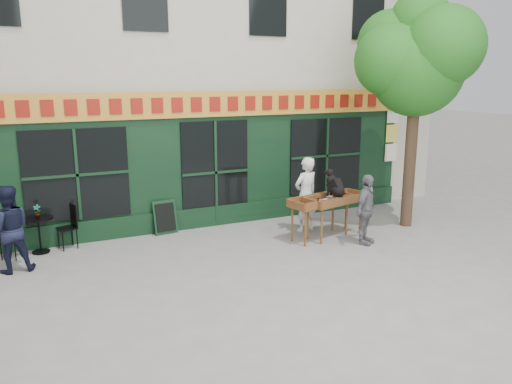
{
  "coord_description": "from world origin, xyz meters",
  "views": [
    {
      "loc": [
        -4.21,
        -8.96,
        3.62
      ],
      "look_at": [
        0.24,
        0.5,
        1.21
      ],
      "focal_mm": 35.0,
      "sensor_mm": 36.0,
      "label": 1
    }
  ],
  "objects_px": {
    "book_cart_center": "(320,204)",
    "man_right": "(366,210)",
    "man_left": "(9,229)",
    "book_cart_right": "(335,202)",
    "bistro_table": "(39,228)",
    "woman": "(306,194)",
    "dog": "(335,182)"
  },
  "relations": [
    {
      "from": "book_cart_center",
      "to": "man_right",
      "type": "distance_m",
      "value": 1.03
    },
    {
      "from": "book_cart_center",
      "to": "book_cart_right",
      "type": "height_order",
      "value": "same"
    },
    {
      "from": "book_cart_right",
      "to": "man_right",
      "type": "xyz_separation_m",
      "value": [
        0.3,
        -0.75,
        -0.04
      ]
    },
    {
      "from": "book_cart_right",
      "to": "man_right",
      "type": "distance_m",
      "value": 0.81
    },
    {
      "from": "dog",
      "to": "man_right",
      "type": "distance_m",
      "value": 0.94
    },
    {
      "from": "book_cart_right",
      "to": "man_right",
      "type": "relative_size",
      "value": 1.02
    },
    {
      "from": "dog",
      "to": "man_left",
      "type": "xyz_separation_m",
      "value": [
        -6.73,
        0.83,
        -0.45
      ]
    },
    {
      "from": "woman",
      "to": "man_right",
      "type": "bearing_deg",
      "value": 104.06
    },
    {
      "from": "man_right",
      "to": "man_left",
      "type": "relative_size",
      "value": 0.93
    },
    {
      "from": "man_right",
      "to": "bistro_table",
      "type": "xyz_separation_m",
      "value": [
        -6.54,
        2.44,
        -0.24
      ]
    },
    {
      "from": "man_left",
      "to": "bistro_table",
      "type": "bearing_deg",
      "value": -124.51
    },
    {
      "from": "woman",
      "to": "book_cart_right",
      "type": "relative_size",
      "value": 1.12
    },
    {
      "from": "book_cart_right",
      "to": "book_cart_center",
      "type": "bearing_deg",
      "value": 165.76
    },
    {
      "from": "book_cart_right",
      "to": "bistro_table",
      "type": "relative_size",
      "value": 2.11
    },
    {
      "from": "book_cart_right",
      "to": "bistro_table",
      "type": "height_order",
      "value": "book_cart_right"
    },
    {
      "from": "bistro_table",
      "to": "man_left",
      "type": "bearing_deg",
      "value": -120.51
    },
    {
      "from": "bistro_table",
      "to": "man_left",
      "type": "height_order",
      "value": "man_left"
    },
    {
      "from": "dog",
      "to": "bistro_table",
      "type": "bearing_deg",
      "value": 152.25
    },
    {
      "from": "book_cart_right",
      "to": "woman",
      "type": "bearing_deg",
      "value": 107.77
    },
    {
      "from": "book_cart_center",
      "to": "dog",
      "type": "bearing_deg",
      "value": -20.26
    },
    {
      "from": "bistro_table",
      "to": "man_left",
      "type": "relative_size",
      "value": 0.45
    },
    {
      "from": "woman",
      "to": "book_cart_right",
      "type": "bearing_deg",
      "value": 108.68
    },
    {
      "from": "book_cart_right",
      "to": "dog",
      "type": "bearing_deg",
      "value": -148.64
    },
    {
      "from": "dog",
      "to": "man_left",
      "type": "height_order",
      "value": "man_left"
    },
    {
      "from": "dog",
      "to": "woman",
      "type": "xyz_separation_m",
      "value": [
        -0.35,
        0.7,
        -0.39
      ]
    },
    {
      "from": "man_right",
      "to": "bistro_table",
      "type": "height_order",
      "value": "man_right"
    },
    {
      "from": "man_right",
      "to": "man_left",
      "type": "xyz_separation_m",
      "value": [
        -7.07,
        1.54,
        0.05
      ]
    },
    {
      "from": "bistro_table",
      "to": "man_left",
      "type": "distance_m",
      "value": 1.09
    },
    {
      "from": "man_left",
      "to": "book_cart_right",
      "type": "bearing_deg",
      "value": 169.34
    },
    {
      "from": "book_cart_center",
      "to": "book_cart_right",
      "type": "bearing_deg",
      "value": -13.33
    },
    {
      "from": "bistro_table",
      "to": "book_cart_center",
      "type": "bearing_deg",
      "value": -16.05
    },
    {
      "from": "woman",
      "to": "man_right",
      "type": "xyz_separation_m",
      "value": [
        0.69,
        -1.41,
        -0.11
      ]
    }
  ]
}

